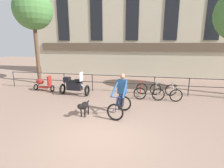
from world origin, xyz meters
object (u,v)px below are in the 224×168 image
Objects in this scene: dog at (84,106)px; parked_bicycle_mid_right at (173,92)px; cyclist_with_bike at (121,97)px; parked_motorcycle at (74,86)px; parked_bicycle_near_lamp at (141,90)px; parked_scooter at (43,84)px; parked_bicycle_mid_left at (157,91)px.

parked_bicycle_mid_right reaches higher than dog.
cyclist_with_bike is 1.03× the size of parked_motorcycle.
parked_scooter reaches higher than parked_bicycle_near_lamp.
parked_motorcycle is 4.63m from parked_bicycle_mid_left.
parked_motorcycle is at bearing -0.30° from parked_bicycle_mid_left.
parked_bicycle_mid_right is (1.72, 0.00, 0.00)m from parked_bicycle_near_lamp.
parked_bicycle_near_lamp is 6.02m from parked_scooter.
parked_motorcycle is 1.41× the size of parked_bicycle_mid_left.
parked_motorcycle is 1.27× the size of parked_scooter.
parked_bicycle_mid_right is (0.86, 0.00, 0.00)m from parked_bicycle_mid_left.
cyclist_with_bike is 5.95m from parked_scooter.
parked_bicycle_mid_left is 0.86m from parked_bicycle_mid_right.
parked_bicycle_mid_right is 0.91× the size of parked_scooter.
parked_scooter is (-7.74, 0.04, 0.10)m from parked_bicycle_mid_right.
parked_motorcycle reaches higher than parked_scooter.
parked_bicycle_near_lamp and parked_bicycle_mid_left have the same top height.
parked_motorcycle is at bearing 10.25° from parked_bicycle_near_lamp.
parked_scooter is (-2.28, 0.47, -0.10)m from parked_motorcycle.
cyclist_with_bike is at bearing 78.55° from parked_bicycle_near_lamp.
parked_motorcycle reaches higher than parked_bicycle_mid_left.
dog is 3.84m from parked_bicycle_near_lamp.
cyclist_with_bike is 1.44× the size of parked_bicycle_mid_right.
parked_scooter is (-6.88, 0.04, 0.10)m from parked_bicycle_mid_left.
parked_bicycle_mid_left is at bearing 68.70° from cyclist_with_bike.
parked_motorcycle is at bearing 128.52° from dog.
parked_bicycle_near_lamp is at bearing 64.26° from dog.
dog is 0.69× the size of parked_scooter.
parked_motorcycle is (-3.03, 2.22, -0.20)m from cyclist_with_bike.
parked_bicycle_mid_left reaches higher than dog.
parked_bicycle_near_lamp is 0.88× the size of parked_scooter.
cyclist_with_bike is 2.77m from parked_bicycle_near_lamp.
parked_bicycle_mid_left is (0.86, 0.00, 0.00)m from parked_bicycle_near_lamp.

